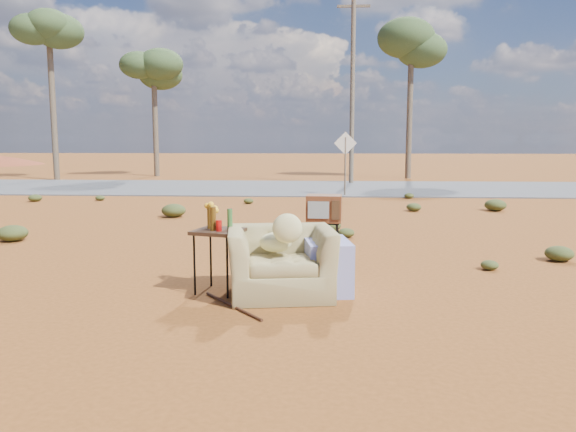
{
  "coord_description": "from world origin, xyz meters",
  "views": [
    {
      "loc": [
        0.68,
        -7.24,
        1.93
      ],
      "look_at": [
        0.2,
        1.01,
        0.8
      ],
      "focal_mm": 35.0,
      "sensor_mm": 36.0,
      "label": 1
    }
  ],
  "objects": [
    {
      "name": "ground",
      "position": [
        0.0,
        0.0,
        0.0
      ],
      "size": [
        140.0,
        140.0,
        0.0
      ],
      "primitive_type": "plane",
      "color": "brown",
      "rests_on": "ground"
    },
    {
      "name": "highway",
      "position": [
        0.0,
        15.0,
        0.02
      ],
      "size": [
        140.0,
        7.0,
        0.04
      ],
      "primitive_type": "cube",
      "color": "#565659",
      "rests_on": "ground"
    },
    {
      "name": "armchair",
      "position": [
        0.3,
        -0.39,
        0.53
      ],
      "size": [
        1.61,
        1.18,
        1.13
      ],
      "rotation": [
        0.0,
        0.0,
        0.15
      ],
      "color": "#91814F",
      "rests_on": "ground"
    },
    {
      "name": "tv_unit",
      "position": [
        0.74,
        2.5,
        0.72
      ],
      "size": [
        0.63,
        0.52,
        0.97
      ],
      "rotation": [
        0.0,
        0.0,
        -0.06
      ],
      "color": "black",
      "rests_on": "ground"
    },
    {
      "name": "side_table",
      "position": [
        -0.63,
        -0.3,
        0.83
      ],
      "size": [
        0.69,
        0.69,
        1.12
      ],
      "rotation": [
        0.0,
        0.0,
        -0.27
      ],
      "color": "#392115",
      "rests_on": "ground"
    },
    {
      "name": "rusty_bar",
      "position": [
        -0.33,
        -0.99,
        0.02
      ],
      "size": [
        0.82,
        1.04,
        0.03
      ],
      "primitive_type": "cylinder",
      "rotation": [
        0.0,
        1.57,
        -0.91
      ],
      "color": "#4C2814",
      "rests_on": "ground"
    },
    {
      "name": "road_sign",
      "position": [
        1.5,
        12.0,
        1.5
      ],
      "size": [
        0.78,
        0.06,
        2.19
      ],
      "color": "brown",
      "rests_on": "ground"
    },
    {
      "name": "eucalyptus_left",
      "position": [
        -12.0,
        19.0,
        6.92
      ],
      "size": [
        3.2,
        3.2,
        8.1
      ],
      "color": "brown",
      "rests_on": "ground"
    },
    {
      "name": "eucalyptus_near_left",
      "position": [
        -8.0,
        22.0,
        5.45
      ],
      "size": [
        3.2,
        3.2,
        6.6
      ],
      "color": "brown",
      "rests_on": "ground"
    },
    {
      "name": "eucalyptus_center",
      "position": [
        5.0,
        21.0,
        6.43
      ],
      "size": [
        3.2,
        3.2,
        7.6
      ],
      "color": "brown",
      "rests_on": "ground"
    },
    {
      "name": "utility_pole_center",
      "position": [
        2.0,
        17.5,
        4.15
      ],
      "size": [
        1.4,
        0.2,
        8.0
      ],
      "color": "brown",
      "rests_on": "ground"
    },
    {
      "name": "scrub_patch",
      "position": [
        -0.82,
        4.41,
        0.14
      ],
      "size": [
        17.49,
        8.07,
        0.33
      ],
      "color": "#3F4920",
      "rests_on": "ground"
    }
  ]
}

